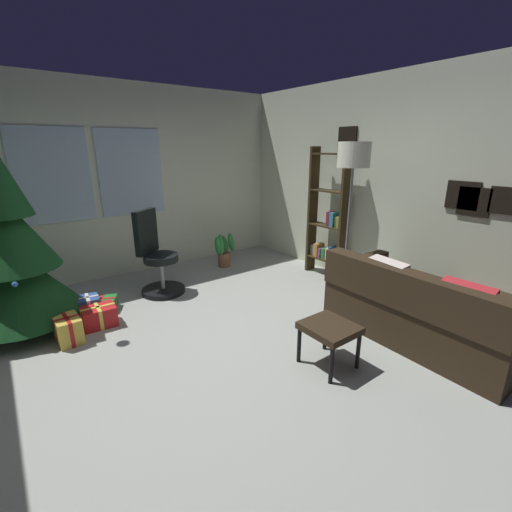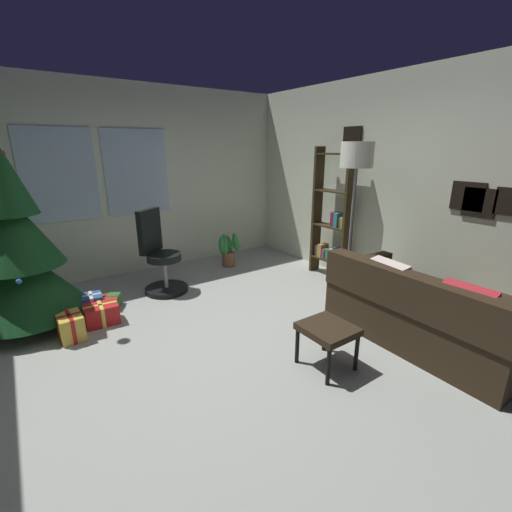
{
  "view_description": "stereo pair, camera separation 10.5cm",
  "coord_description": "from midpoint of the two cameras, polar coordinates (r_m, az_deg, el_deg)",
  "views": [
    {
      "loc": [
        -1.51,
        -2.45,
        1.85
      ],
      "look_at": [
        0.45,
        0.16,
        0.82
      ],
      "focal_mm": 24.35,
      "sensor_mm": 36.0,
      "label": 1
    },
    {
      "loc": [
        -1.43,
        -2.52,
        1.85
      ],
      "look_at": [
        0.45,
        0.16,
        0.82
      ],
      "focal_mm": 24.35,
      "sensor_mm": 36.0,
      "label": 2
    }
  ],
  "objects": [
    {
      "name": "gift_box_red",
      "position": [
        4.17,
        -23.38,
        -8.73
      ],
      "size": [
        0.35,
        0.29,
        0.22
      ],
      "color": "red",
      "rests_on": "ground_plane"
    },
    {
      "name": "wall_back_with_windows",
      "position": [
        5.49,
        -19.95,
        11.41
      ],
      "size": [
        4.99,
        0.12,
        2.72
      ],
      "color": "beige",
      "rests_on": "ground_plane"
    },
    {
      "name": "gift_box_blue",
      "position": [
        4.39,
        -24.68,
        -7.36
      ],
      "size": [
        0.24,
        0.26,
        0.26
      ],
      "color": "#2D4C99",
      "rests_on": "ground_plane"
    },
    {
      "name": "ground_plane",
      "position": [
        3.46,
        -3.85,
        -15.9
      ],
      "size": [
        4.99,
        5.47,
        0.1
      ],
      "primitive_type": "cube",
      "color": "#9BA097"
    },
    {
      "name": "wall_right_with_frames",
      "position": [
        4.75,
        23.49,
        10.16
      ],
      "size": [
        0.12,
        5.47,
        2.72
      ],
      "color": "beige",
      "rests_on": "ground_plane"
    },
    {
      "name": "floor_lamp",
      "position": [
        4.21,
        16.83,
        13.84
      ],
      "size": [
        0.37,
        0.37,
        1.91
      ],
      "color": "slate",
      "rests_on": "ground_plane"
    },
    {
      "name": "gift_box_gold",
      "position": [
        3.98,
        -27.46,
        -10.29
      ],
      "size": [
        0.23,
        0.32,
        0.27
      ],
      "color": "gold",
      "rests_on": "ground_plane"
    },
    {
      "name": "couch",
      "position": [
        3.97,
        29.46,
        -8.25
      ],
      "size": [
        1.77,
        1.84,
        0.81
      ],
      "color": "black",
      "rests_on": "ground_plane"
    },
    {
      "name": "bookshelf",
      "position": [
        5.14,
        12.95,
        5.4
      ],
      "size": [
        0.18,
        0.64,
        1.86
      ],
      "color": "#352A17",
      "rests_on": "ground_plane"
    },
    {
      "name": "holiday_tree",
      "position": [
        4.26,
        -33.73,
        0.11
      ],
      "size": [
        1.17,
        1.17,
        2.37
      ],
      "color": "#4C331E",
      "rests_on": "ground_plane"
    },
    {
      "name": "office_chair",
      "position": [
        4.7,
        -14.82,
        -0.67
      ],
      "size": [
        0.57,
        0.58,
        1.1
      ],
      "color": "black",
      "rests_on": "ground_plane"
    },
    {
      "name": "footstool",
      "position": [
        3.11,
        12.65,
        -12.09
      ],
      "size": [
        0.4,
        0.44,
        0.4
      ],
      "color": "black",
      "rests_on": "ground_plane"
    },
    {
      "name": "gift_box_green",
      "position": [
        4.55,
        -23.0,
        -7.01
      ],
      "size": [
        0.42,
        0.38,
        0.15
      ],
      "color": "#1E722D",
      "rests_on": "ground_plane"
    },
    {
      "name": "potted_plant",
      "position": [
        5.58,
        -4.06,
        0.93
      ],
      "size": [
        0.45,
        0.3,
        0.56
      ],
      "color": "brown",
      "rests_on": "ground_plane"
    }
  ]
}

